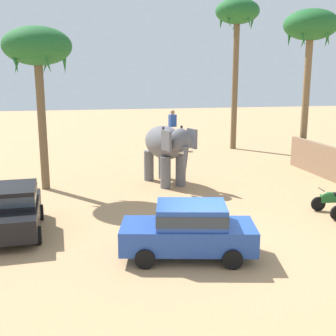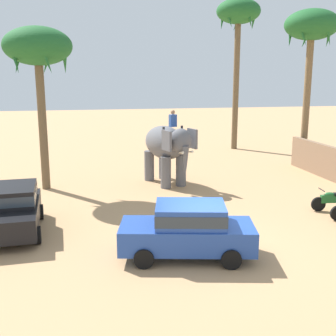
{
  "view_description": "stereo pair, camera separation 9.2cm",
  "coord_description": "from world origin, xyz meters",
  "px_view_note": "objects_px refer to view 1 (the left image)",
  "views": [
    {
      "loc": [
        -3.85,
        -12.15,
        5.5
      ],
      "look_at": [
        -0.1,
        5.42,
        1.6
      ],
      "focal_mm": 45.35,
      "sensor_mm": 36.0,
      "label": 1
    },
    {
      "loc": [
        -3.76,
        -12.17,
        5.5
      ],
      "look_at": [
        -0.1,
        5.42,
        1.6
      ],
      "focal_mm": 45.35,
      "sensor_mm": 36.0,
      "label": 2
    }
  ],
  "objects_px": {
    "motorcycle_far_in_row": "(332,200)",
    "elephant_with_mahout": "(167,146)",
    "car_parked_far_side": "(14,208)",
    "car_sedan_foreground": "(189,228)",
    "palm_tree_behind_elephant": "(310,30)",
    "palm_tree_left_of_road": "(37,51)",
    "palm_tree_near_hut": "(237,18)"
  },
  "relations": [
    {
      "from": "motorcycle_far_in_row",
      "to": "car_parked_far_side",
      "type": "bearing_deg",
      "value": 179.65
    },
    {
      "from": "motorcycle_far_in_row",
      "to": "palm_tree_left_of_road",
      "type": "xyz_separation_m",
      "value": [
        -11.92,
        6.13,
        6.2
      ]
    },
    {
      "from": "motorcycle_far_in_row",
      "to": "palm_tree_near_hut",
      "type": "bearing_deg",
      "value": 84.58
    },
    {
      "from": "palm_tree_behind_elephant",
      "to": "elephant_with_mahout",
      "type": "bearing_deg",
      "value": -162.58
    },
    {
      "from": "car_parked_far_side",
      "to": "palm_tree_behind_elephant",
      "type": "xyz_separation_m",
      "value": [
        16.1,
        8.67,
        7.22
      ]
    },
    {
      "from": "car_parked_far_side",
      "to": "palm_tree_near_hut",
      "type": "bearing_deg",
      "value": 47.71
    },
    {
      "from": "car_parked_far_side",
      "to": "motorcycle_far_in_row",
      "type": "height_order",
      "value": "car_parked_far_side"
    },
    {
      "from": "motorcycle_far_in_row",
      "to": "car_sedan_foreground",
      "type": "bearing_deg",
      "value": -155.23
    },
    {
      "from": "elephant_with_mahout",
      "to": "palm_tree_behind_elephant",
      "type": "xyz_separation_m",
      "value": [
        9.34,
        2.93,
        6.15
      ]
    },
    {
      "from": "palm_tree_behind_elephant",
      "to": "car_parked_far_side",
      "type": "bearing_deg",
      "value": -151.68
    },
    {
      "from": "car_parked_far_side",
      "to": "motorcycle_far_in_row",
      "type": "bearing_deg",
      "value": -0.35
    },
    {
      "from": "palm_tree_near_hut",
      "to": "motorcycle_far_in_row",
      "type": "bearing_deg",
      "value": -95.42
    },
    {
      "from": "car_parked_far_side",
      "to": "palm_tree_near_hut",
      "type": "height_order",
      "value": "palm_tree_near_hut"
    },
    {
      "from": "motorcycle_far_in_row",
      "to": "palm_tree_left_of_road",
      "type": "bearing_deg",
      "value": 152.79
    },
    {
      "from": "motorcycle_far_in_row",
      "to": "palm_tree_left_of_road",
      "type": "distance_m",
      "value": 14.77
    },
    {
      "from": "car_parked_far_side",
      "to": "elephant_with_mahout",
      "type": "relative_size",
      "value": 1.04
    },
    {
      "from": "car_sedan_foreground",
      "to": "palm_tree_behind_elephant",
      "type": "xyz_separation_m",
      "value": [
        10.54,
        12.0,
        7.22
      ]
    },
    {
      "from": "elephant_with_mahout",
      "to": "palm_tree_left_of_road",
      "type": "relative_size",
      "value": 0.52
    },
    {
      "from": "car_sedan_foreground",
      "to": "palm_tree_near_hut",
      "type": "distance_m",
      "value": 22.38
    },
    {
      "from": "palm_tree_behind_elephant",
      "to": "palm_tree_left_of_road",
      "type": "xyz_separation_m",
      "value": [
        -15.43,
        -2.62,
        -1.48
      ]
    },
    {
      "from": "motorcycle_far_in_row",
      "to": "elephant_with_mahout",
      "type": "bearing_deg",
      "value": 135.05
    },
    {
      "from": "motorcycle_far_in_row",
      "to": "palm_tree_near_hut",
      "type": "relative_size",
      "value": 0.16
    },
    {
      "from": "car_sedan_foreground",
      "to": "car_parked_far_side",
      "type": "relative_size",
      "value": 1.05
    },
    {
      "from": "car_sedan_foreground",
      "to": "palm_tree_left_of_road",
      "type": "distance_m",
      "value": 12.03
    },
    {
      "from": "palm_tree_near_hut",
      "to": "palm_tree_left_of_road",
      "type": "distance_m",
      "value": 16.64
    },
    {
      "from": "palm_tree_behind_elephant",
      "to": "palm_tree_left_of_road",
      "type": "distance_m",
      "value": 15.72
    },
    {
      "from": "car_parked_far_side",
      "to": "palm_tree_behind_elephant",
      "type": "distance_m",
      "value": 19.66
    },
    {
      "from": "car_sedan_foreground",
      "to": "motorcycle_far_in_row",
      "type": "xyz_separation_m",
      "value": [
        7.03,
        3.24,
        -0.46
      ]
    },
    {
      "from": "car_sedan_foreground",
      "to": "elephant_with_mahout",
      "type": "distance_m",
      "value": 9.21
    },
    {
      "from": "motorcycle_far_in_row",
      "to": "palm_tree_near_hut",
      "type": "xyz_separation_m",
      "value": [
        1.47,
        15.54,
        9.16
      ]
    },
    {
      "from": "car_parked_far_side",
      "to": "palm_tree_left_of_road",
      "type": "bearing_deg",
      "value": 83.69
    },
    {
      "from": "palm_tree_behind_elephant",
      "to": "palm_tree_left_of_road",
      "type": "height_order",
      "value": "palm_tree_behind_elephant"
    }
  ]
}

